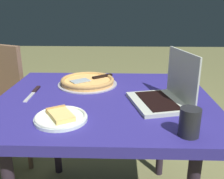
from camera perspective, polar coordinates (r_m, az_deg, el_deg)
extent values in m
cube|color=navy|center=(1.30, -1.66, -2.73)|extent=(1.08, 0.93, 0.04)
cylinder|color=#281E29|center=(1.84, -12.51, -8.86)|extent=(0.05, 0.05, 0.69)
cylinder|color=#281E29|center=(1.81, 11.06, -9.26)|extent=(0.05, 0.05, 0.69)
cube|color=beige|center=(1.22, 10.06, -2.85)|extent=(0.29, 0.34, 0.02)
cube|color=black|center=(1.22, 10.09, -2.40)|extent=(0.20, 0.28, 0.00)
cube|color=beige|center=(1.23, 15.44, 3.01)|extent=(0.08, 0.28, 0.23)
cube|color=#82B5DE|center=(1.23, 15.34, 3.00)|extent=(0.07, 0.25, 0.20)
cylinder|color=white|center=(1.07, -11.38, -6.44)|extent=(0.22, 0.22, 0.01)
torus|color=white|center=(1.06, -11.41, -5.96)|extent=(0.21, 0.21, 0.01)
cube|color=#F2C76F|center=(1.06, -11.44, -5.61)|extent=(0.14, 0.15, 0.02)
cube|color=tan|center=(1.11, -12.47, -4.42)|extent=(0.08, 0.06, 0.03)
cylinder|color=#A1A0AB|center=(1.50, -5.50, 1.25)|extent=(0.35, 0.35, 0.01)
cylinder|color=#F0AF5D|center=(1.50, -5.51, 1.73)|extent=(0.30, 0.30, 0.02)
torus|color=#B98948|center=(1.49, -5.52, 2.12)|extent=(0.31, 0.31, 0.02)
cube|color=#A9BAC0|center=(1.47, -7.13, 1.95)|extent=(0.13, 0.12, 0.00)
cube|color=black|center=(1.54, -2.18, 2.99)|extent=(0.12, 0.10, 0.01)
cube|color=#BCBCBE|center=(1.37, -17.78, -1.34)|extent=(0.02, 0.17, 0.00)
cube|color=black|center=(1.46, -16.63, 0.06)|extent=(0.02, 0.10, 0.01)
cylinder|color=black|center=(0.95, 17.01, -7.05)|extent=(0.08, 0.08, 0.11)
cylinder|color=#4A1D09|center=(0.94, 17.19, -5.42)|extent=(0.07, 0.07, 0.01)
cylinder|color=brown|center=(2.00, -18.24, -11.37)|extent=(0.03, 0.03, 0.42)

